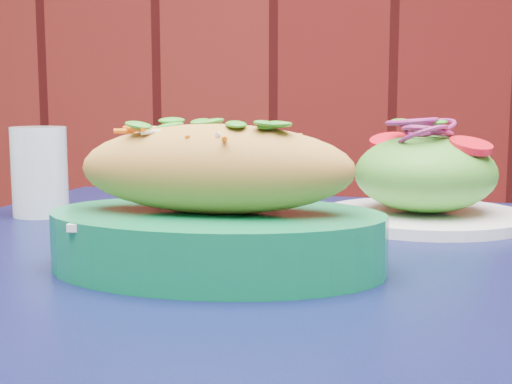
{
  "coord_description": "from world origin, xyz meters",
  "views": [
    {
      "loc": [
        0.13,
        0.57,
        0.9
      ],
      "look_at": [
        0.08,
        1.2,
        0.81
      ],
      "focal_mm": 50.0,
      "sensor_mm": 36.0,
      "label": 1
    }
  ],
  "objects": [
    {
      "name": "salad_plate",
      "position": [
        0.26,
        1.4,
        0.8
      ],
      "size": [
        0.24,
        0.24,
        0.12
      ],
      "rotation": [
        0.0,
        0.0,
        0.1
      ],
      "color": "white",
      "rests_on": "cafe_table"
    },
    {
      "name": "banh_mi_basket",
      "position": [
        0.05,
        1.15,
        0.8
      ],
      "size": [
        0.3,
        0.21,
        0.13
      ],
      "rotation": [
        0.0,
        0.0,
        -0.1
      ],
      "color": "#0B7341",
      "rests_on": "cafe_table"
    },
    {
      "name": "water_glass",
      "position": [
        -0.2,
        1.41,
        0.8
      ],
      "size": [
        0.07,
        0.07,
        0.11
      ],
      "primitive_type": "cylinder",
      "color": "silver",
      "rests_on": "cafe_table"
    },
    {
      "name": "cafe_table",
      "position": [
        0.08,
        1.21,
        0.66
      ],
      "size": [
        0.94,
        0.94,
        0.75
      ],
      "rotation": [
        0.0,
        0.0,
        -0.2
      ],
      "color": "black",
      "rests_on": "ground"
    }
  ]
}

